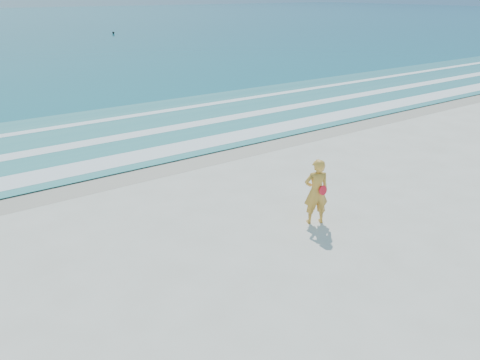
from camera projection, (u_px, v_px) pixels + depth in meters
ground at (328, 275)px, 10.89m from camera, size 400.00×400.00×0.00m
wet_sand at (157, 166)px, 17.70m from camera, size 400.00×2.40×0.00m
shallow at (109, 134)px, 21.47m from camera, size 400.00×10.00×0.01m
foam_near at (142, 155)px, 18.66m from camera, size 400.00×1.40×0.01m
foam_mid at (115, 138)px, 20.86m from camera, size 400.00×0.90×0.01m
foam_far at (91, 122)px, 23.35m from camera, size 400.00×0.60×0.01m
buoy at (113, 33)px, 70.97m from camera, size 0.36×0.36×0.36m
woman at (316, 192)px, 13.03m from camera, size 0.83×0.71×1.91m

